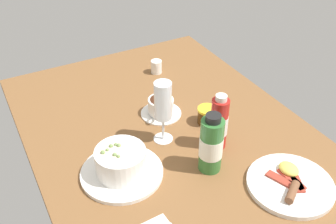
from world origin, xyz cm
name	(u,v)px	position (x,y,z in cm)	size (l,w,h in cm)	color
ground_plane	(165,130)	(0.00, 0.00, -1.50)	(110.00, 84.00, 3.00)	brown
porridge_bowl	(121,164)	(13.54, -20.53, 3.99)	(22.91, 22.91, 9.26)	white
coffee_cup	(161,107)	(-6.53, 2.12, 2.73)	(13.60, 13.60, 5.86)	white
creamer_jug	(156,67)	(-31.89, 13.34, 2.66)	(4.93, 4.32, 5.66)	white
wine_glass	(163,104)	(5.37, -3.29, 13.21)	(6.00, 6.00, 20.20)	white
jam_jar	(207,115)	(4.63, 13.05, 2.82)	(6.26, 6.26, 5.58)	#4E3011
sauce_bottle_green	(211,145)	(22.79, 2.28, 8.45)	(6.52, 6.52, 18.38)	#337233
sauce_bottle_red	(219,123)	(15.78, 9.60, 8.38)	(5.25, 5.25, 18.02)	#B21E19
breakfast_plate	(290,183)	(38.97, 17.39, 0.95)	(23.25, 23.25, 3.70)	white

